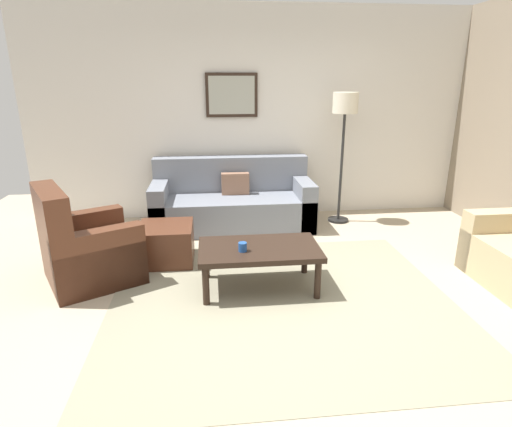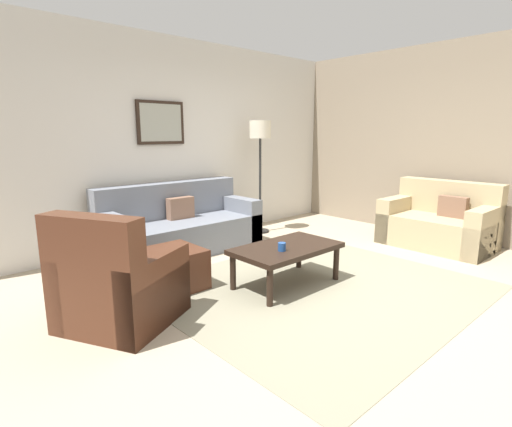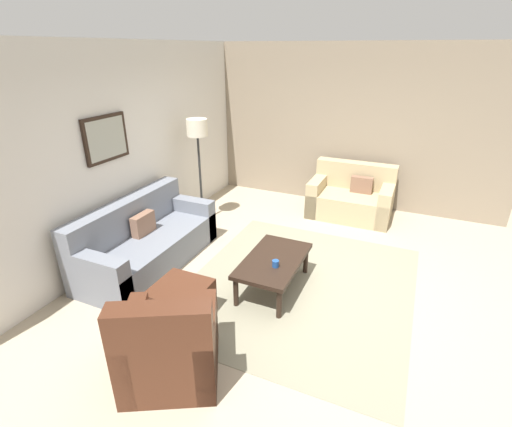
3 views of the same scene
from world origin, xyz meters
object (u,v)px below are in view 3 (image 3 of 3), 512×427
(couch_loveseat, at_px, (351,198))
(lamp_standing, at_px, (198,139))
(cup, at_px, (275,264))
(couch_main, at_px, (144,243))
(armchair_leather, at_px, (169,352))
(coffee_table, at_px, (274,262))
(framed_artwork, at_px, (106,138))
(ottoman, at_px, (181,302))

(couch_loveseat, distance_m, lamp_standing, 2.81)
(couch_loveseat, relative_size, cup, 16.74)
(couch_main, xyz_separation_m, armchair_leather, (-1.50, -1.50, 0.01))
(coffee_table, height_order, framed_artwork, framed_artwork)
(coffee_table, bearing_deg, couch_main, 94.60)
(ottoman, xyz_separation_m, coffee_table, (0.91, -0.71, 0.16))
(ottoman, relative_size, lamp_standing, 0.33)
(armchair_leather, xyz_separation_m, framed_artwork, (1.53, 1.90, 1.36))
(couch_main, distance_m, armchair_leather, 2.12)
(framed_artwork, bearing_deg, ottoman, -117.91)
(couch_main, bearing_deg, lamp_standing, -1.08)
(couch_main, distance_m, lamp_standing, 1.83)
(coffee_table, distance_m, cup, 0.20)
(couch_main, relative_size, lamp_standing, 1.20)
(couch_loveseat, xyz_separation_m, lamp_standing, (-1.32, 2.22, 1.11))
(ottoman, bearing_deg, lamp_standing, 26.09)
(armchair_leather, bearing_deg, cup, -15.14)
(armchair_leather, bearing_deg, coffee_table, -10.96)
(coffee_table, relative_size, cup, 13.50)
(ottoman, distance_m, lamp_standing, 2.75)
(couch_main, distance_m, ottoman, 1.36)
(couch_loveseat, relative_size, framed_artwork, 1.99)
(couch_loveseat, height_order, cup, couch_loveseat)
(ottoman, bearing_deg, couch_main, 55.53)
(armchair_leather, distance_m, lamp_standing, 3.48)
(lamp_standing, bearing_deg, couch_loveseat, -59.39)
(lamp_standing, bearing_deg, ottoman, -153.91)
(coffee_table, height_order, lamp_standing, lamp_standing)
(armchair_leather, xyz_separation_m, cup, (1.49, -0.40, 0.14))
(ottoman, bearing_deg, coffee_table, -37.74)
(cup, height_order, lamp_standing, lamp_standing)
(coffee_table, bearing_deg, lamp_standing, 53.86)
(couch_main, bearing_deg, coffee_table, -85.40)
(couch_main, distance_m, couch_loveseat, 3.57)
(couch_loveseat, relative_size, coffee_table, 1.24)
(lamp_standing, bearing_deg, framed_artwork, 163.16)
(couch_main, height_order, couch_loveseat, same)
(ottoman, xyz_separation_m, cup, (0.75, -0.79, 0.25))
(couch_loveseat, height_order, framed_artwork, framed_artwork)
(couch_loveseat, xyz_separation_m, cup, (-2.78, 0.35, 0.15))
(couch_loveseat, bearing_deg, couch_main, 140.92)
(ottoman, xyz_separation_m, lamp_standing, (2.22, 1.09, 1.21))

